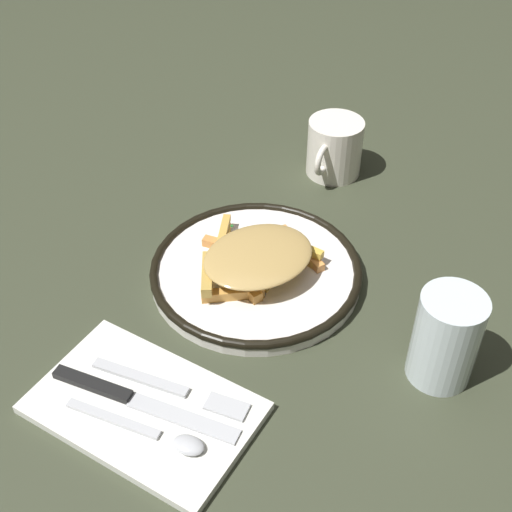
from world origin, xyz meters
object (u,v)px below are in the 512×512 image
Objects in this scene: napkin at (144,408)px; coffee_mug at (334,148)px; water_glass at (446,338)px; knife at (127,397)px; spoon at (158,435)px; plate at (256,271)px; fries_heap at (256,258)px; fork at (169,387)px.

coffee_mug reaches higher than napkin.
knife is at bearing -54.48° from water_glass.
napkin is 1.47× the size of spoon.
spoon is 0.31m from water_glass.
coffee_mug is (-0.30, -0.25, -0.01)m from water_glass.
napkin is at bearing -1.79° from plate.
fries_heap is 0.20m from fork.
water_glass is 1.01× the size of coffee_mug.
napkin is 0.02m from knife.
water_glass reaches higher than fork.
napkin is at bearing -52.74° from water_glass.
plate is at bearing -173.84° from spoon.
fries_heap is at bearing -174.38° from spoon.
spoon reaches higher than knife.
plate is 0.03m from fries_heap.
knife is (0.00, -0.02, 0.01)m from napkin.
spoon is 1.42× the size of coffee_mug.
water_glass is at bearing 81.50° from fries_heap.
fries_heap is at bearing -98.50° from water_glass.
coffee_mug reaches higher than knife.
coffee_mug reaches higher than fries_heap.
coffee_mug is (-0.49, -0.00, 0.04)m from napkin.
napkin is 0.04m from spoon.
water_glass is 0.39m from coffee_mug.
water_glass is (-0.16, 0.24, 0.04)m from fork.
coffee_mug is at bearing -178.43° from fork.
knife is 0.49m from coffee_mug.
fries_heap reaches higher than plate.
plate is 2.41× the size of water_glass.
spoon is at bearing 66.86° from knife.
spoon is 1.41× the size of water_glass.
coffee_mug is (-0.46, -0.01, 0.03)m from fork.
fries_heap is at bearing 172.77° from knife.
napkin is at bearing 95.32° from knife.
fries_heap is 0.23m from napkin.
fork is (-0.03, 0.01, 0.01)m from napkin.
knife is at bearing -84.68° from napkin.
water_glass is (0.04, 0.24, 0.04)m from plate.
fork is 1.63× the size of water_glass.
napkin is (0.23, -0.01, -0.01)m from plate.
coffee_mug is at bearing 177.86° from knife.
water_glass is (-0.19, 0.27, 0.04)m from knife.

